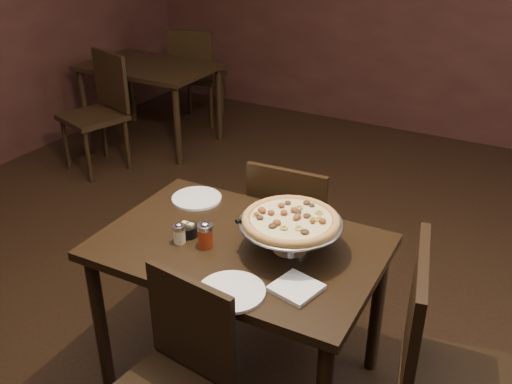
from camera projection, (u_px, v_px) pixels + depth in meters
The scene contains 16 objects.
room at pixel (265, 85), 2.04m from camera, with size 6.04×7.04×2.84m.
dining_table at pixel (240, 262), 2.40m from camera, with size 1.17×0.79×0.72m.
background_table at pixel (150, 75), 5.00m from camera, with size 1.13×0.75×0.71m.
pizza_stand at pixel (291, 220), 2.24m from camera, with size 0.42×0.42×0.17m.
parmesan_shaker at pixel (179, 233), 2.34m from camera, with size 0.05×0.05×0.09m.
pepper_flake_shaker at pixel (205, 235), 2.31m from camera, with size 0.07×0.07×0.11m.
packet_caddy at pixel (188, 230), 2.40m from camera, with size 0.08×0.08×0.06m.
napkin_stack at pixel (296, 288), 2.07m from camera, with size 0.16×0.16×0.02m, color white.
plate_left at pixel (197, 198), 2.70m from camera, with size 0.24×0.24×0.01m, color white.
plate_near at pixel (231, 292), 2.06m from camera, with size 0.25×0.25×0.01m, color white.
serving_spatula at pixel (248, 218), 2.27m from camera, with size 0.14×0.14×0.02m.
chair_far at pixel (293, 231), 2.92m from camera, with size 0.43×0.43×0.87m.
chair_near at pixel (173, 379), 2.05m from camera, with size 0.43×0.43×0.83m.
chair_side at pixel (446, 375), 1.95m from camera, with size 0.55×0.55×0.99m.
bg_chair_far at pixel (196, 72), 5.47m from camera, with size 0.53×0.53×0.93m.
bg_chair_near at pixel (100, 108), 4.54m from camera, with size 0.54×0.54×0.94m.
Camera 1 is at (0.99, -1.73, 1.99)m, focal length 40.00 mm.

